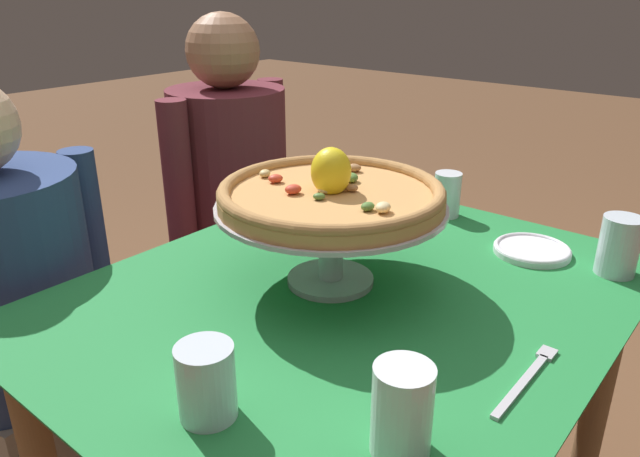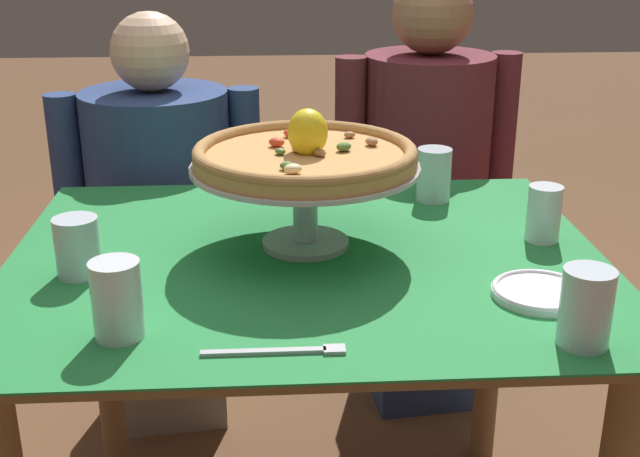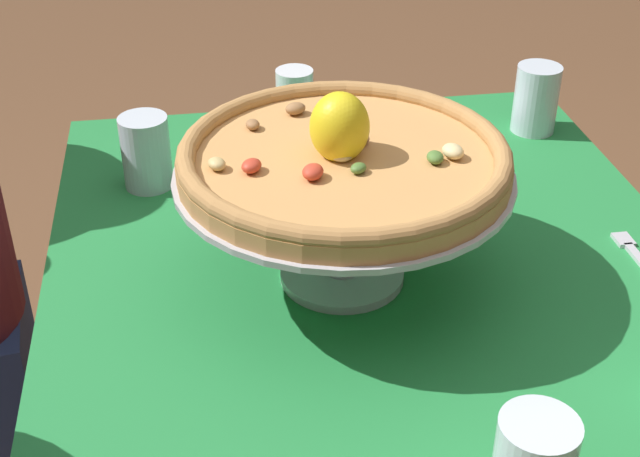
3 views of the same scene
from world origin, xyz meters
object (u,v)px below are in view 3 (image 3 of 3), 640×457
pizza (344,158)px  water_glass_side_right (295,104)px  pizza_stand (344,200)px  side_plate (445,135)px  water_glass_front_right (536,102)px  water_glass_back_right (147,157)px

pizza → water_glass_side_right: (0.46, 0.00, -0.13)m
pizza_stand → side_plate: 0.47m
pizza_stand → water_glass_front_right: 0.57m
water_glass_side_right → water_glass_front_right: bearing=-99.8°
pizza → water_glass_side_right: pizza is taller
pizza_stand → pizza: bearing=31.8°
pizza_stand → pizza: pizza is taller
water_glass_back_right → side_plate: size_ratio=0.73×
water_glass_front_right → water_glass_side_right: bearing=80.2°
pizza_stand → water_glass_front_right: bearing=-46.3°
pizza_stand → pizza: 0.06m
water_glass_front_right → water_glass_side_right: water_glass_front_right is taller
side_plate → pizza: bearing=146.8°
pizza → water_glass_front_right: pizza is taller
water_glass_front_right → side_plate: water_glass_front_right is taller
pizza_stand → water_glass_back_right: pizza_stand is taller
pizza → water_glass_back_right: pizza is taller
pizza → side_plate: 0.48m
pizza_stand → water_glass_back_right: (0.30, 0.25, -0.07)m
water_glass_back_right → water_glass_side_right: size_ratio=1.06×
side_plate → water_glass_side_right: bearing=71.7°
pizza → water_glass_back_right: (0.30, 0.25, -0.13)m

